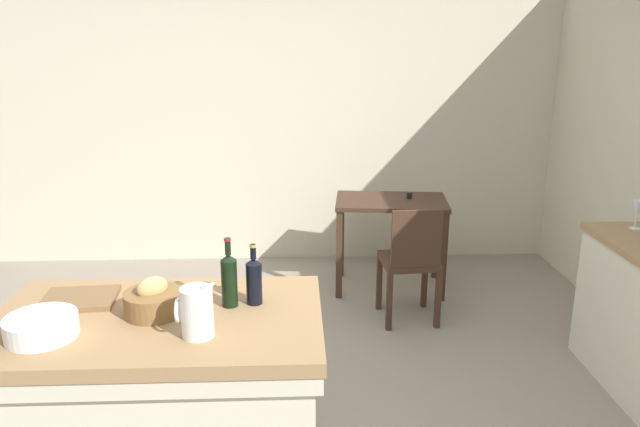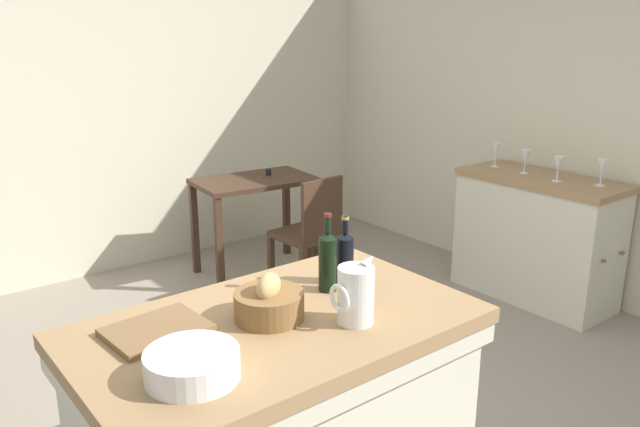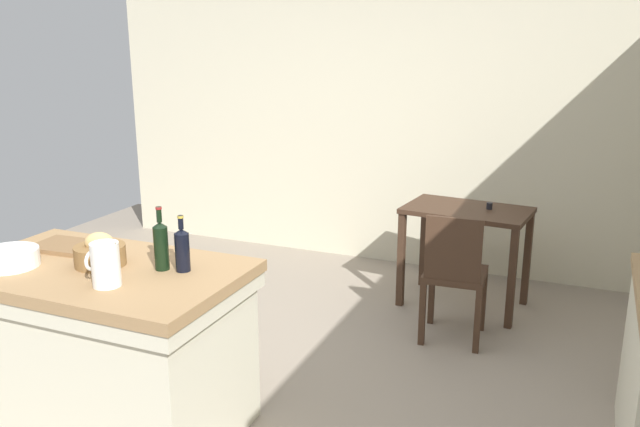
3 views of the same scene
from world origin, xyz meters
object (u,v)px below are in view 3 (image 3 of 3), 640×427
island_table (106,342)px  wine_bottle_dark (182,249)px  wash_bowl (9,258)px  wine_bottle_amber (161,244)px  bread_basket (100,253)px  wooden_chair (454,273)px  pitcher (105,264)px  cutting_board (65,246)px  writing_desk (466,225)px

island_table → wine_bottle_dark: 0.68m
wash_bowl → wine_bottle_amber: size_ratio=0.90×
island_table → wine_bottle_dark: bearing=15.7°
island_table → bread_basket: bearing=115.4°
wine_bottle_dark → island_table: bearing=-164.3°
wine_bottle_dark → wash_bowl: bearing=-161.2°
bread_basket → wine_bottle_dark: wine_bottle_dark is taller
island_table → wooden_chair: bearing=49.5°
pitcher → cutting_board: size_ratio=0.77×
cutting_board → pitcher: bearing=-31.1°
pitcher → wine_bottle_amber: 0.30m
wash_bowl → wine_bottle_dark: (0.84, 0.28, 0.07)m
wooden_chair → wine_bottle_amber: bearing=-125.4°
writing_desk → wine_bottle_dark: (-0.98, -2.23, 0.36)m
writing_desk → wine_bottle_amber: 2.53m
island_table → pitcher: bearing=-41.8°
wooden_chair → wine_bottle_amber: (-1.14, -1.60, 0.53)m
island_table → wine_bottle_amber: wine_bottle_amber is taller
pitcher → bread_basket: size_ratio=0.99×
island_table → cutting_board: 0.59m
island_table → wine_bottle_dark: wine_bottle_dark is taller
wine_bottle_dark → wine_bottle_amber: size_ratio=0.88×
cutting_board → wine_bottle_dark: bearing=-3.7°
island_table → wash_bowl: 0.64m
pitcher → cutting_board: pitcher is taller
wooden_chair → pitcher: 2.31m
wash_bowl → cutting_board: size_ratio=0.88×
writing_desk → wine_bottle_dark: 2.46m
island_table → cutting_board: bearing=156.1°
island_table → bread_basket: 0.47m
wooden_chair → cutting_board: bearing=-140.1°
writing_desk → wine_bottle_dark: size_ratio=3.40×
wash_bowl → bread_basket: 0.45m
writing_desk → wash_bowl: bearing=-125.8°
wine_bottle_dark → wine_bottle_amber: 0.11m
bread_basket → wine_bottle_amber: 0.34m
island_table → bread_basket: bread_basket is taller
pitcher → wine_bottle_dark: bearing=55.4°
pitcher → wine_bottle_amber: (0.10, 0.28, 0.02)m
wooden_chair → bread_basket: 2.26m
bread_basket → wine_bottle_amber: wine_bottle_amber is taller
wooden_chair → pitcher: (-1.24, -1.88, 0.51)m
bread_basket → cutting_board: bearing=159.0°
wash_bowl → wine_bottle_amber: 0.78m
wine_bottle_dark → pitcher: bearing=-124.6°
writing_desk → pitcher: pitcher is taller
wine_bottle_dark → writing_desk: bearing=66.4°
wooden_chair → wash_bowl: bearing=-135.0°
writing_desk → wash_bowl: size_ratio=3.35×
cutting_board → wash_bowl: bearing=-96.1°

